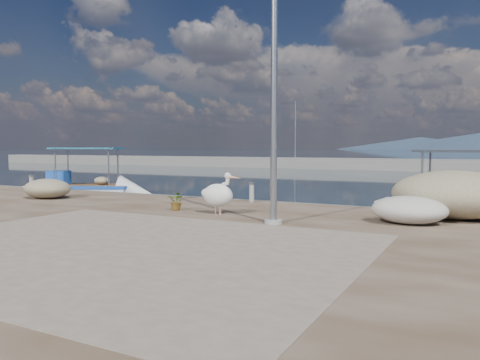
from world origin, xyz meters
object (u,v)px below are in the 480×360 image
object	(u,v)px
boat_left	(87,192)
lamp_post	(274,87)
bollard_near	(252,191)
pelican	(218,194)
boat_right	(462,213)

from	to	relation	value
boat_left	lamp_post	distance (m)	14.33
boat_left	bollard_near	bearing A→B (deg)	-37.75
pelican	lamp_post	xyz separation A→B (m)	(2.01, -0.76, 2.75)
boat_left	pelican	bearing A→B (deg)	-52.00
boat_left	bollard_near	xyz separation A→B (m)	(9.99, -2.22, 0.65)
bollard_near	boat_right	bearing A→B (deg)	22.07
lamp_post	bollard_near	bearing A→B (deg)	123.08
boat_right	lamp_post	size ratio (longest dim) A/B	0.81
pelican	lamp_post	distance (m)	3.49
boat_left	boat_right	world-z (taller)	boat_left
lamp_post	pelican	bearing A→B (deg)	159.27
boat_right	bollard_near	distance (m)	6.96
pelican	lamp_post	bearing A→B (deg)	-18.95
lamp_post	boat_left	bearing A→B (deg)	154.14
pelican	bollard_near	xyz separation A→B (m)	(-0.48, 3.06, -0.19)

